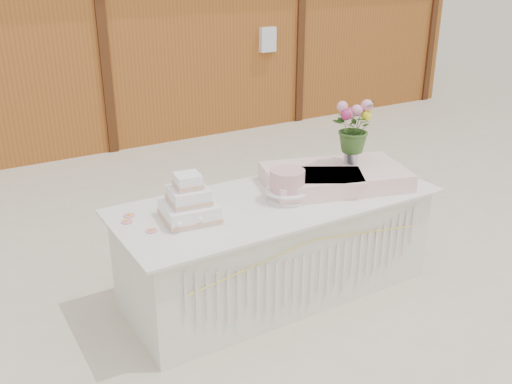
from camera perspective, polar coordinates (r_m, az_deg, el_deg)
ground at (r=4.53m, az=1.99°, el=-9.71°), size 80.00×80.00×0.00m
barn at (r=9.46m, az=-18.98°, el=16.88°), size 12.60×4.60×3.30m
cake_table at (r=4.33m, az=2.09°, el=-5.40°), size 2.40×1.00×0.77m
wedding_cake at (r=3.84m, az=-6.72°, el=-1.18°), size 0.40×0.40×0.32m
pink_cake_stand at (r=4.11m, az=3.14°, el=0.86°), size 0.32×0.32×0.23m
satin_runner at (r=4.44m, az=7.90°, el=1.51°), size 1.20×0.90×0.13m
flower_vase at (r=4.53m, az=9.48°, el=3.75°), size 0.11×0.11×0.15m
bouquet at (r=4.45m, az=9.69°, el=7.02°), size 0.46×0.46×0.39m
loose_flowers at (r=3.85m, az=-11.47°, el=-3.07°), size 0.26×0.40×0.02m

